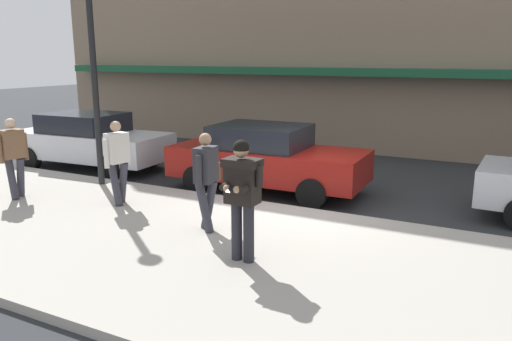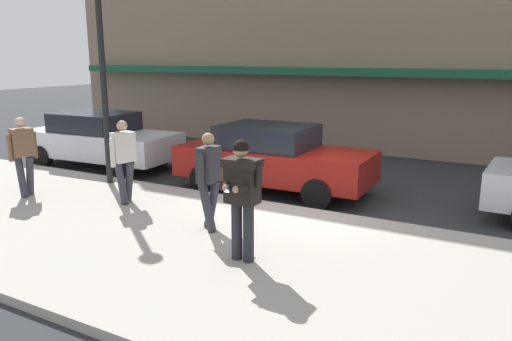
% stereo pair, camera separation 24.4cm
% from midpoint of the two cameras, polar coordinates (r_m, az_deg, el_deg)
% --- Properties ---
extents(ground_plane, '(80.00, 80.00, 0.00)m').
position_cam_midpoint_polar(ground_plane, '(10.26, 6.57, -4.61)').
color(ground_plane, '#2B2D30').
extents(sidewalk, '(32.00, 5.30, 0.14)m').
position_cam_midpoint_polar(sidewalk, '(7.41, 5.12, -11.07)').
color(sidewalk, '#A8A399').
rests_on(sidewalk, ground).
extents(curb_paint_line, '(28.00, 0.12, 0.01)m').
position_cam_midpoint_polar(curb_paint_line, '(9.98, 12.00, -5.29)').
color(curb_paint_line, silver).
rests_on(curb_paint_line, ground).
extents(parked_sedan_near, '(4.60, 2.12, 1.54)m').
position_cam_midpoint_polar(parked_sedan_near, '(14.71, -16.99, 3.43)').
color(parked_sedan_near, silver).
rests_on(parked_sedan_near, ground).
extents(parked_sedan_mid, '(4.54, 2.01, 1.54)m').
position_cam_midpoint_polar(parked_sedan_mid, '(11.52, 2.54, 1.48)').
color(parked_sedan_mid, maroon).
rests_on(parked_sedan_mid, ground).
extents(man_texting_on_phone, '(0.65, 0.59, 1.81)m').
position_cam_midpoint_polar(man_texting_on_phone, '(7.11, -0.64, -1.96)').
color(man_texting_on_phone, '#23232B').
rests_on(man_texting_on_phone, sidewalk).
extents(pedestrian_in_light_coat, '(0.39, 0.59, 1.70)m').
position_cam_midpoint_polar(pedestrian_in_light_coat, '(10.36, -14.22, 1.56)').
color(pedestrian_in_light_coat, '#33333D').
rests_on(pedestrian_in_light_coat, sidewalk).
extents(pedestrian_with_bag, '(0.36, 0.72, 1.70)m').
position_cam_midpoint_polar(pedestrian_with_bag, '(8.49, -4.52, -0.54)').
color(pedestrian_with_bag, '#33333D').
rests_on(pedestrian_with_bag, sidewalk).
extents(pedestrian_dark_coat, '(0.41, 0.58, 1.70)m').
position_cam_midpoint_polar(pedestrian_dark_coat, '(11.61, -24.53, 1.98)').
color(pedestrian_dark_coat, '#33333D').
rests_on(pedestrian_dark_coat, sidewalk).
extents(street_lamp_post, '(0.36, 0.36, 4.88)m').
position_cam_midpoint_polar(street_lamp_post, '(11.99, -16.68, 12.71)').
color(street_lamp_post, black).
rests_on(street_lamp_post, sidewalk).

